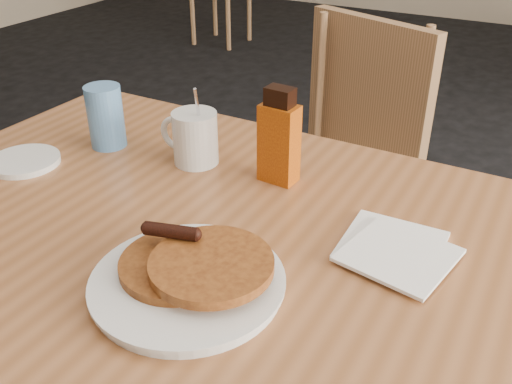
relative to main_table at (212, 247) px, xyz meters
The scene contains 8 objects.
main_table is the anchor object (origin of this frame).
chair_main_far 0.77m from the main_table, 91.40° to the left, with size 0.53×0.54×0.91m.
pancake_plate 0.16m from the main_table, 68.02° to the right, with size 0.27×0.27×0.07m.
coffee_mug 0.26m from the main_table, 130.10° to the left, with size 0.13×0.09×0.17m.
syrup_bottle 0.23m from the main_table, 82.98° to the left, with size 0.07×0.05×0.18m.
napkin_stack 0.30m from the main_table, 14.49° to the left, with size 0.18×0.19×0.01m.
blue_tumbler 0.41m from the main_table, 155.82° to the left, with size 0.07×0.07×0.13m, color #5388C3.
side_saucer 0.45m from the main_table, behind, with size 0.14×0.14×0.01m, color silver.
Camera 1 is at (0.43, -0.67, 1.27)m, focal length 40.00 mm.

